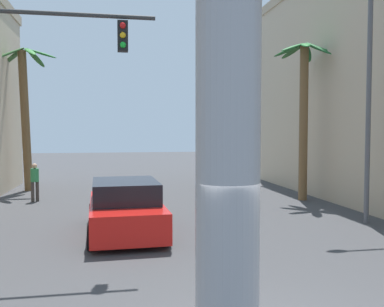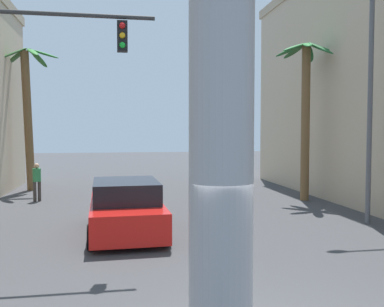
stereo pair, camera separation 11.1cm
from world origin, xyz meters
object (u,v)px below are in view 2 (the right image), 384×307
at_px(car_lead, 126,208).
at_px(palm_tree_far_left, 28,107).
at_px(traffic_light_mast, 0,83).
at_px(palm_tree_mid_right, 305,101).
at_px(pedestrian_far_left, 37,179).
at_px(street_lamp, 362,79).

distance_m(car_lead, palm_tree_far_left, 11.52).
bearing_deg(car_lead, traffic_light_mast, -138.55).
bearing_deg(palm_tree_mid_right, pedestrian_far_left, 171.66).
distance_m(car_lead, palm_tree_mid_right, 9.81).
relative_size(traffic_light_mast, palm_tree_far_left, 0.80).
relative_size(street_lamp, pedestrian_far_left, 4.81).
height_order(traffic_light_mast, palm_tree_far_left, palm_tree_far_left).
bearing_deg(pedestrian_far_left, palm_tree_mid_right, -8.34).
xyz_separation_m(palm_tree_far_left, pedestrian_far_left, (0.98, -3.56, -3.28)).
distance_m(car_lead, pedestrian_far_left, 7.36).
xyz_separation_m(street_lamp, palm_tree_mid_right, (0.27, 4.75, -0.36)).
relative_size(street_lamp, palm_tree_mid_right, 1.15).
height_order(car_lead, pedestrian_far_left, pedestrian_far_left).
xyz_separation_m(car_lead, palm_tree_mid_right, (7.81, 4.72, 3.60)).
relative_size(street_lamp, car_lead, 1.68).
xyz_separation_m(street_lamp, palm_tree_far_left, (-12.14, 9.99, -0.45)).
bearing_deg(palm_tree_far_left, pedestrian_far_left, -74.62).
bearing_deg(palm_tree_far_left, car_lead, -65.18).
height_order(traffic_light_mast, car_lead, traffic_light_mast).
bearing_deg(palm_tree_far_left, palm_tree_mid_right, -22.88).
bearing_deg(pedestrian_far_left, palm_tree_far_left, 105.38).
distance_m(palm_tree_mid_right, palm_tree_far_left, 13.47).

